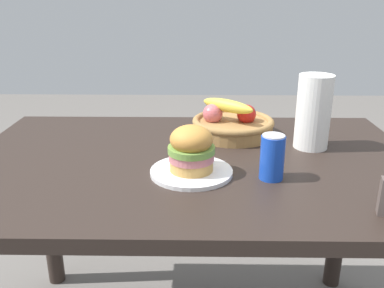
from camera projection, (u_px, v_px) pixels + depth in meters
The scene contains 6 objects.
dining_table at pixel (192, 188), 1.32m from camera, with size 1.40×0.90×0.75m.
plate at pixel (192, 172), 1.17m from camera, with size 0.23×0.23×0.01m, color white.
sandwich at pixel (192, 149), 1.15m from camera, with size 0.13×0.13×0.13m.
soda_can at pixel (272, 157), 1.12m from camera, with size 0.07×0.07×0.13m.
fruit_basket at pixel (232, 124), 1.48m from camera, with size 0.29×0.29×0.14m.
paper_towel_roll at pixel (313, 112), 1.33m from camera, with size 0.11×0.11×0.24m, color white.
Camera 1 is at (0.02, -1.19, 1.23)m, focal length 38.92 mm.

